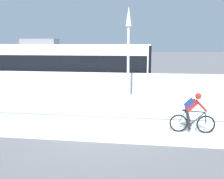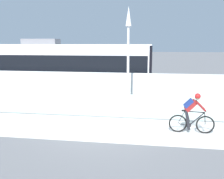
% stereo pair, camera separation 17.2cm
% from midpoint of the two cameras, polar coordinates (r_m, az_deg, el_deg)
% --- Properties ---
extents(ground_plane, '(200.00, 200.00, 0.00)m').
position_cam_midpoint_polar(ground_plane, '(11.25, -1.82, -8.35)').
color(ground_plane, slate).
extents(bike_path_deck, '(32.00, 3.20, 0.01)m').
position_cam_midpoint_polar(bike_path_deck, '(11.25, -1.82, -8.32)').
color(bike_path_deck, silver).
rests_on(bike_path_deck, ground).
extents(glass_parapet, '(32.00, 0.05, 1.12)m').
position_cam_midpoint_polar(glass_parapet, '(12.86, -0.39, -3.42)').
color(glass_parapet, '#ADC6C1').
rests_on(glass_parapet, ground).
extents(concrete_barrier_wall, '(32.00, 0.36, 1.93)m').
position_cam_midpoint_polar(concrete_barrier_wall, '(14.52, 0.67, -0.24)').
color(concrete_barrier_wall, white).
rests_on(concrete_barrier_wall, ground).
extents(tram_rail_near, '(32.00, 0.08, 0.01)m').
position_cam_midpoint_polar(tram_rail_near, '(17.12, 1.76, -1.96)').
color(tram_rail_near, '#595654').
rests_on(tram_rail_near, ground).
extents(tram_rail_far, '(32.00, 0.08, 0.01)m').
position_cam_midpoint_polar(tram_rail_far, '(18.52, 2.27, -1.05)').
color(tram_rail_far, '#595654').
rests_on(tram_rail_far, ground).
extents(tram, '(11.06, 2.54, 3.81)m').
position_cam_midpoint_polar(tram, '(18.32, -9.59, 4.67)').
color(tram, silver).
rests_on(tram, ground).
extents(cyclist_on_bike, '(1.77, 0.58, 1.61)m').
position_cam_midpoint_polar(cyclist_on_bike, '(10.98, 16.43, -4.87)').
color(cyclist_on_bike, black).
rests_on(cyclist_on_bike, ground).
extents(lamp_post_antenna, '(0.28, 0.28, 5.20)m').
position_cam_midpoint_polar(lamp_post_antenna, '(12.72, 3.13, 8.85)').
color(lamp_post_antenna, gray).
rests_on(lamp_post_antenna, ground).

